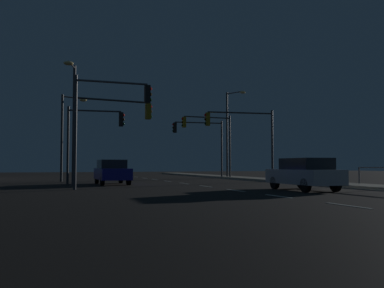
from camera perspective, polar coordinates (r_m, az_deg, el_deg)
The scene contains 15 objects.
ground_plane at distance 20.85m, azimuth 5.38°, elevation -6.28°, with size 112.00×112.00×0.00m, color black.
sidewalk_right at distance 25.22m, azimuth 22.14°, elevation -5.33°, with size 2.33×77.00×0.14m, color #9E937F.
lane_markings_center at distance 24.07m, azimuth 1.89°, elevation -5.82°, with size 0.14×50.00×0.01m.
lane_edge_line at distance 28.38m, azimuth 13.25°, elevation -5.30°, with size 0.14×53.00×0.01m.
car at distance 21.10m, azimuth 15.10°, elevation -3.92°, with size 1.93×4.44×1.57m.
car_oncoming at distance 27.26m, azimuth -10.90°, elevation -3.71°, with size 1.84×4.41×1.57m.
traffic_light_mid_left at distance 38.06m, azimuth 2.43°, elevation 1.57°, with size 4.87×0.39×5.70m.
traffic_light_near_right at distance 24.48m, azimuth -11.03°, elevation 3.00°, with size 4.57×0.77×5.23m.
traffic_light_far_left at distance 30.63m, azimuth 6.88°, elevation 2.02°, with size 5.23×0.86×5.16m.
traffic_light_mid_right at distance 22.00m, azimuth -11.34°, elevation 4.56°, with size 4.02×0.34×5.79m.
traffic_light_overhead_east at distance 39.33m, azimuth 1.14°, elevation 1.08°, with size 4.93×0.58×5.34m.
traffic_light_far_center at distance 28.46m, azimuth -13.32°, elevation 1.93°, with size 3.75×0.57×5.10m.
street_lamp_corner at distance 40.03m, azimuth 5.19°, elevation 2.50°, with size 1.16×2.10×8.12m.
street_lamp_across_street at distance 26.01m, azimuth -15.99°, elevation 4.17°, with size 0.80×1.83×7.30m.
street_lamp_median at distance 32.73m, azimuth -16.83°, elevation 2.05°, with size 1.93×0.92×6.53m.
Camera 1 is at (-8.66, -1.43, 1.24)m, focal length 38.95 mm.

